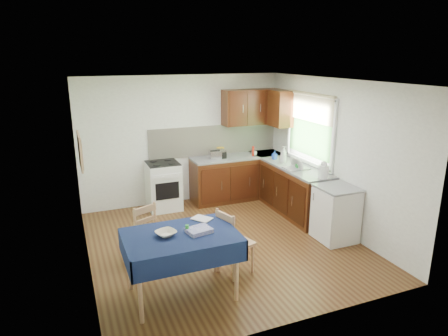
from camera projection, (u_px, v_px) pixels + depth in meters
name	position (u px, v px, depth m)	size (l,w,h in m)	color
floor	(223.00, 243.00, 6.29)	(4.20, 4.20, 0.00)	#452612
ceiling	(223.00, 81.00, 5.61)	(4.00, 4.20, 0.02)	white
wall_back	(183.00, 140.00, 7.82)	(4.00, 0.02, 2.50)	silver
wall_front	(300.00, 218.00, 4.08)	(4.00, 0.02, 2.50)	silver
wall_left	(82.00, 182.00, 5.23)	(0.02, 4.20, 2.50)	silver
wall_right	(334.00, 155.00, 6.67)	(0.02, 4.20, 2.50)	silver
base_cabinets	(263.00, 184.00, 7.79)	(1.90, 2.30, 0.86)	#341309
worktop_back	(238.00, 157.00, 8.04)	(1.90, 0.60, 0.04)	gray
worktop_right	(296.00, 168.00, 7.25)	(0.60, 1.70, 0.04)	gray
worktop_corner	(267.00, 154.00, 8.27)	(0.60, 0.60, 0.04)	gray
splashback	(214.00, 140.00, 8.06)	(2.70, 0.02, 0.60)	beige
upper_cabinets	(260.00, 107.00, 7.94)	(1.20, 0.85, 0.70)	#341309
stove	(163.00, 186.00, 7.59)	(0.60, 0.61, 0.92)	white
window	(310.00, 124.00, 7.18)	(0.04, 1.48, 1.26)	#2C5C25
fridge	(336.00, 214.00, 6.30)	(0.58, 0.60, 0.89)	white
corkboard	(80.00, 151.00, 5.41)	(0.04, 0.62, 0.47)	tan
dining_table	(181.00, 242.00, 4.75)	(1.34, 0.91, 0.81)	#0E183B
chair_far	(141.00, 231.00, 5.57)	(0.53, 0.53, 0.91)	tan
chair_near	(233.00, 240.00, 5.28)	(0.51, 0.51, 0.92)	tan
toaster	(215.00, 155.00, 7.77)	(0.23, 0.14, 0.18)	silver
sandwich_press	(218.00, 154.00, 7.84)	(0.28, 0.24, 0.16)	black
sauce_bottle	(253.00, 151.00, 7.99)	(0.05, 0.05, 0.20)	red
yellow_packet	(220.00, 151.00, 8.04)	(0.13, 0.08, 0.17)	gold
dish_rack	(296.00, 167.00, 7.11)	(0.42, 0.32, 0.20)	gray
kettle	(324.00, 170.00, 6.55)	(0.17, 0.17, 0.29)	white
cup	(254.00, 153.00, 8.05)	(0.11, 0.11, 0.09)	white
soap_bottle_a	(283.00, 154.00, 7.50)	(0.12, 0.12, 0.31)	white
soap_bottle_b	(275.00, 155.00, 7.75)	(0.08, 0.08, 0.17)	blue
soap_bottle_c	(298.00, 164.00, 7.10)	(0.12, 0.12, 0.15)	#228030
plate_bowl	(166.00, 233.00, 4.67)	(0.23, 0.23, 0.06)	#EFE1C4
book	(198.00, 221.00, 5.06)	(0.18, 0.25, 0.02)	white
spice_jar	(187.00, 229.00, 4.76)	(0.05, 0.05, 0.09)	green
tea_towel	(199.00, 230.00, 4.76)	(0.29, 0.22, 0.05)	navy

